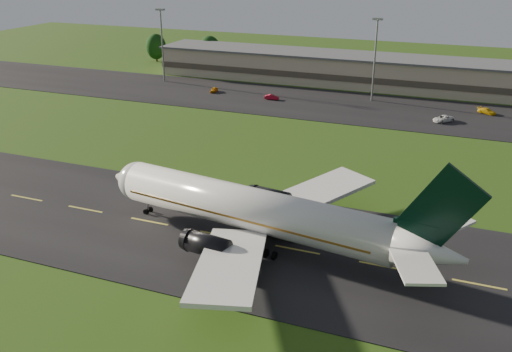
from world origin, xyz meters
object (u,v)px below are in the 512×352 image
at_px(light_mast_west, 162,37).
at_px(service_vehicle_c, 443,119).
at_px(service_vehicle_b, 272,97).
at_px(light_mast_centre, 375,50).
at_px(service_vehicle_a, 214,90).
at_px(airliner, 257,211).
at_px(terminal, 389,73).
at_px(service_vehicle_d, 487,111).

relative_size(light_mast_west, service_vehicle_c, 4.06).
bearing_deg(service_vehicle_b, service_vehicle_c, -98.88).
relative_size(light_mast_centre, service_vehicle_a, 5.75).
bearing_deg(airliner, light_mast_centre, 98.33).
bearing_deg(service_vehicle_c, service_vehicle_b, -144.87).
bearing_deg(service_vehicle_a, light_mast_centre, 0.30).
bearing_deg(light_mast_centre, light_mast_west, 180.00).
xyz_separation_m(light_mast_west, service_vehicle_b, (36.19, -8.59, -12.03)).
relative_size(light_mast_centre, service_vehicle_c, 4.06).
bearing_deg(airliner, light_mast_west, 135.03).
xyz_separation_m(terminal, light_mast_centre, (-1.40, -16.18, 8.75)).
height_order(terminal, service_vehicle_c, terminal).
height_order(light_mast_west, service_vehicle_a, light_mast_west).
bearing_deg(service_vehicle_a, service_vehicle_b, -15.18).
bearing_deg(airliner, terminal, 97.44).
xyz_separation_m(light_mast_centre, service_vehicle_a, (-40.90, -6.77, -12.03)).
bearing_deg(airliner, service_vehicle_a, 127.42).
bearing_deg(service_vehicle_a, airliner, -69.66).
bearing_deg(terminal, airliner, -90.54).
relative_size(light_mast_west, light_mast_centre, 1.00).
xyz_separation_m(light_mast_centre, service_vehicle_d, (27.35, -2.54, -12.01)).
bearing_deg(service_vehicle_b, airliner, -164.05).
bearing_deg(airliner, service_vehicle_d, 78.88).
bearing_deg(light_mast_centre, airliner, -89.64).
distance_m(airliner, terminal, 96.31).
relative_size(airliner, terminal, 0.35).
bearing_deg(service_vehicle_d, service_vehicle_b, 127.34).
bearing_deg(airliner, service_vehicle_c, 82.99).
distance_m(terminal, light_mast_centre, 18.45).
distance_m(service_vehicle_b, service_vehicle_d, 51.51).
xyz_separation_m(airliner, terminal, (0.91, 96.30, -0.67)).
bearing_deg(service_vehicle_c, service_vehicle_d, 90.99).
distance_m(light_mast_west, service_vehicle_d, 88.21).
bearing_deg(service_vehicle_d, light_mast_west, 118.93).
xyz_separation_m(service_vehicle_c, service_vehicle_d, (8.91, 10.54, -0.07)).
xyz_separation_m(terminal, service_vehicle_a, (-42.30, -22.96, -3.29)).
bearing_deg(light_mast_centre, service_vehicle_b, -160.15).
bearing_deg(terminal, service_vehicle_d, -35.82).
distance_m(airliner, service_vehicle_d, 82.19).
bearing_deg(service_vehicle_b, service_vehicle_a, 81.11).
bearing_deg(terminal, light_mast_west, -165.24).
distance_m(service_vehicle_a, service_vehicle_c, 59.68).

